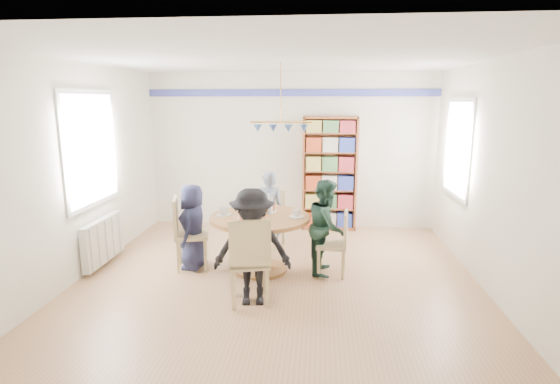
# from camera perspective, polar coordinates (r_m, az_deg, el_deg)

# --- Properties ---
(ground) EXTENTS (5.00, 5.00, 0.00)m
(ground) POSITION_cam_1_polar(r_m,az_deg,el_deg) (5.63, -0.38, -11.37)
(ground) COLOR tan
(room_shell) EXTENTS (5.00, 5.00, 5.00)m
(room_shell) POSITION_cam_1_polar(r_m,az_deg,el_deg) (6.09, -2.05, 6.47)
(room_shell) COLOR white
(room_shell) RESTS_ON ground
(radiator) EXTENTS (0.12, 1.00, 0.60)m
(radiator) POSITION_cam_1_polar(r_m,az_deg,el_deg) (6.46, -22.08, -5.86)
(radiator) COLOR silver
(radiator) RESTS_ON ground
(dining_table) EXTENTS (1.30, 1.30, 0.75)m
(dining_table) POSITION_cam_1_polar(r_m,az_deg,el_deg) (5.73, -2.61, -5.02)
(dining_table) COLOR #915E2F
(dining_table) RESTS_ON ground
(chair_left) EXTENTS (0.53, 0.53, 0.97)m
(chair_left) POSITION_cam_1_polar(r_m,az_deg,el_deg) (5.96, -12.29, -4.85)
(chair_left) COLOR tan
(chair_left) RESTS_ON ground
(chair_right) EXTENTS (0.41, 0.41, 0.85)m
(chair_right) POSITION_cam_1_polar(r_m,az_deg,el_deg) (5.67, 7.52, -6.29)
(chair_right) COLOR tan
(chair_right) RESTS_ON ground
(chair_far) EXTENTS (0.49, 0.49, 0.87)m
(chair_far) POSITION_cam_1_polar(r_m,az_deg,el_deg) (6.75, -1.08, -3.08)
(chair_far) COLOR tan
(chair_far) RESTS_ON ground
(chair_near) EXTENTS (0.53, 0.53, 1.00)m
(chair_near) POSITION_cam_1_polar(r_m,az_deg,el_deg) (4.79, -4.01, -8.56)
(chair_near) COLOR tan
(chair_near) RESTS_ON ground
(person_left) EXTENTS (0.37, 0.56, 1.14)m
(person_left) POSITION_cam_1_polar(r_m,az_deg,el_deg) (5.95, -11.29, -4.45)
(person_left) COLOR #191C38
(person_left) RESTS_ON ground
(person_right) EXTENTS (0.52, 0.64, 1.24)m
(person_right) POSITION_cam_1_polar(r_m,az_deg,el_deg) (5.70, 6.08, -4.51)
(person_right) COLOR #1A3429
(person_right) RESTS_ON ground
(person_far) EXTENTS (0.49, 0.37, 1.20)m
(person_far) POSITION_cam_1_polar(r_m,az_deg,el_deg) (6.56, -1.50, -2.42)
(person_far) COLOR gray
(person_far) RESTS_ON ground
(person_near) EXTENTS (0.89, 0.57, 1.31)m
(person_near) POSITION_cam_1_polar(r_m,az_deg,el_deg) (4.80, -3.63, -7.21)
(person_near) COLOR black
(person_near) RESTS_ON ground
(bookshelf) EXTENTS (0.93, 0.28, 1.96)m
(bookshelf) POSITION_cam_1_polar(r_m,az_deg,el_deg) (7.59, 6.49, 2.27)
(bookshelf) COLOR brown
(bookshelf) RESTS_ON ground
(tableware) EXTENTS (1.15, 1.15, 0.30)m
(tableware) POSITION_cam_1_polar(r_m,az_deg,el_deg) (5.69, -2.85, -2.44)
(tableware) COLOR white
(tableware) RESTS_ON dining_table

